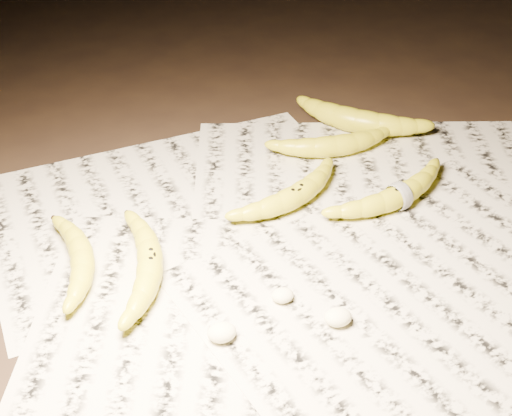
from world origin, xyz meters
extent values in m
plane|color=black|center=(0.00, 0.00, 0.00)|extent=(3.00, 3.00, 0.00)
cube|color=beige|center=(0.03, -0.04, 0.00)|extent=(0.90, 0.70, 0.01)
torus|color=white|center=(0.22, 0.01, 0.03)|extent=(0.02, 0.04, 0.04)
ellipsoid|color=#FFF6C5|center=(-0.09, -0.19, 0.02)|extent=(0.03, 0.03, 0.02)
ellipsoid|color=#FFF6C5|center=(0.05, -0.20, 0.02)|extent=(0.03, 0.03, 0.02)
ellipsoid|color=#FFF6C5|center=(-0.01, -0.14, 0.02)|extent=(0.03, 0.02, 0.02)
camera|label=1|loc=(-0.21, -0.76, 0.62)|focal=50.00mm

